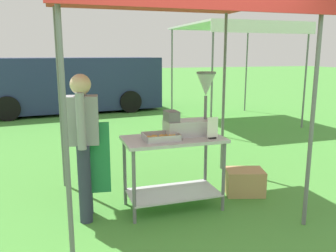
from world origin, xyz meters
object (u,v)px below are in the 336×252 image
object	(u,v)px
donut_fryer	(192,114)
menu_sign	(213,130)
donut_cart	(173,159)
vendor	(84,140)
stall_canopy	(171,4)
neighbour_tent	(235,28)
donut_tray	(161,138)
supply_crate	(244,182)
van_navy	(68,84)

from	to	relation	value
donut_fryer	menu_sign	size ratio (longest dim) A/B	3.00
donut_cart	vendor	world-z (taller)	vendor
menu_sign	stall_canopy	bearing A→B (deg)	146.09
neighbour_tent	donut_fryer	bearing A→B (deg)	-123.15
donut_tray	supply_crate	xyz separation A→B (m)	(1.19, 0.15, -0.72)
donut_fryer	neighbour_tent	world-z (taller)	neighbour_tent
donut_cart	neighbour_tent	bearing A→B (deg)	55.12
van_navy	menu_sign	bearing A→B (deg)	-80.85
van_navy	donut_tray	bearing A→B (deg)	-84.80
stall_canopy	menu_sign	size ratio (longest dim) A/B	10.56
vendor	neighbour_tent	bearing A→B (deg)	47.43
menu_sign	van_navy	world-z (taller)	van_navy
neighbour_tent	donut_tray	bearing A→B (deg)	-125.89
neighbour_tent	vendor	bearing A→B (deg)	-132.57
donut_tray	donut_fryer	bearing A→B (deg)	16.94
donut_fryer	donut_tray	bearing A→B (deg)	-163.06
stall_canopy	vendor	bearing A→B (deg)	-177.21
donut_cart	van_navy	bearing A→B (deg)	96.38
menu_sign	neighbour_tent	bearing A→B (deg)	59.52
donut_tray	supply_crate	world-z (taller)	donut_tray
stall_canopy	donut_tray	distance (m)	1.48
donut_cart	neighbour_tent	world-z (taller)	neighbour_tent
vendor	van_navy	xyz separation A→B (m)	(0.14, 7.72, -0.02)
donut_fryer	van_navy	size ratio (longest dim) A/B	0.13
donut_fryer	vendor	bearing A→B (deg)	-178.45
donut_cart	donut_tray	xyz separation A→B (m)	(-0.16, -0.04, 0.28)
donut_cart	vendor	bearing A→B (deg)	177.16
vendor	donut_fryer	bearing A→B (deg)	1.55
donut_fryer	supply_crate	xyz separation A→B (m)	(0.76, 0.02, -0.95)
menu_sign	donut_tray	bearing A→B (deg)	166.85
donut_fryer	van_navy	xyz separation A→B (m)	(-1.13, 7.69, -0.24)
vendor	stall_canopy	bearing A→B (deg)	2.79
donut_fryer	supply_crate	world-z (taller)	donut_fryer
donut_tray	vendor	bearing A→B (deg)	173.65
donut_cart	menu_sign	world-z (taller)	menu_sign
donut_tray	van_navy	world-z (taller)	van_navy
donut_tray	vendor	size ratio (longest dim) A/B	0.25
donut_cart	donut_tray	bearing A→B (deg)	-164.31
donut_cart	van_navy	world-z (taller)	van_navy
van_navy	supply_crate	bearing A→B (deg)	-76.10
donut_cart	vendor	size ratio (longest dim) A/B	0.72
menu_sign	supply_crate	world-z (taller)	menu_sign
supply_crate	neighbour_tent	size ratio (longest dim) A/B	0.19
donut_cart	stall_canopy	bearing A→B (deg)	90.00
donut_cart	supply_crate	size ratio (longest dim) A/B	2.05
stall_canopy	donut_fryer	world-z (taller)	stall_canopy
donut_tray	menu_sign	distance (m)	0.59
menu_sign	neighbour_tent	world-z (taller)	neighbour_tent
van_navy	neighbour_tent	bearing A→B (deg)	-35.88
donut_tray	neighbour_tent	world-z (taller)	neighbour_tent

